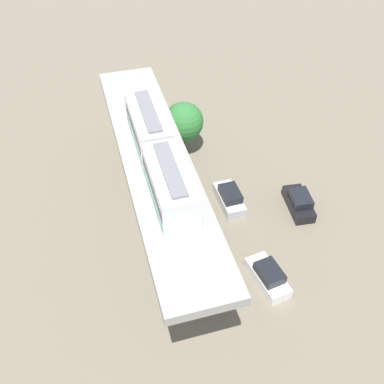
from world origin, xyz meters
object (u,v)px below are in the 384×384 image
Objects in this scene: parked_car_silver at (230,198)px; tree_near_viaduct at (184,122)px; train at (159,155)px; parked_car_white at (268,276)px; parked_car_black at (299,202)px.

tree_near_viaduct reaches higher than parked_car_silver.
tree_near_viaduct is at bearing -78.74° from parked_car_silver.
parked_car_white is (-6.67, 7.10, -8.10)m from train.
train is 3.06× the size of parked_car_white.
tree_near_viaduct is at bearing -92.56° from parked_car_white.
train is 2.45× the size of tree_near_viaduct.
parked_car_silver and parked_car_black have the same top height.
parked_car_silver is at bearing -15.30° from parked_car_black.
parked_car_white is 18.20m from tree_near_viaduct.
parked_car_black is at bearing 157.80° from parked_car_silver.
parked_car_black is at bearing 125.10° from tree_near_viaduct.
parked_car_white is 1.02× the size of parked_car_black.
train is at bearing 4.20° from parked_car_black.
train is at bearing -55.68° from parked_car_white.
parked_car_silver and parked_car_white have the same top height.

